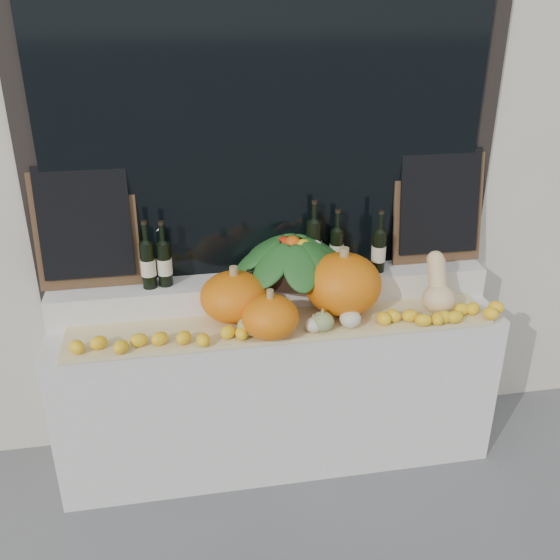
% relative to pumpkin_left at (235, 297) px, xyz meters
% --- Properties ---
extents(storefront_facade, '(7.00, 0.94, 4.50)m').
position_rel_pumpkin_left_xyz_m(storefront_facade, '(0.22, 0.75, 1.22)').
color(storefront_facade, beige).
rests_on(storefront_facade, ground).
extents(display_sill, '(2.30, 0.55, 0.88)m').
position_rel_pumpkin_left_xyz_m(display_sill, '(0.22, 0.03, -0.59)').
color(display_sill, silver).
rests_on(display_sill, ground).
extents(rear_tier, '(2.30, 0.25, 0.16)m').
position_rel_pumpkin_left_xyz_m(rear_tier, '(0.22, 0.18, -0.07)').
color(rear_tier, silver).
rests_on(rear_tier, display_sill).
extents(straw_bedding, '(2.10, 0.32, 0.02)m').
position_rel_pumpkin_left_xyz_m(straw_bedding, '(0.22, -0.09, -0.14)').
color(straw_bedding, tan).
rests_on(straw_bedding, display_sill).
extents(pumpkin_left, '(0.39, 0.39, 0.25)m').
position_rel_pumpkin_left_xyz_m(pumpkin_left, '(0.00, 0.00, 0.00)').
color(pumpkin_left, orange).
rests_on(pumpkin_left, straw_bedding).
extents(pumpkin_right, '(0.49, 0.49, 0.31)m').
position_rel_pumpkin_left_xyz_m(pumpkin_right, '(0.55, -0.02, 0.03)').
color(pumpkin_right, orange).
rests_on(pumpkin_right, straw_bedding).
extents(pumpkin_center, '(0.27, 0.27, 0.21)m').
position_rel_pumpkin_left_xyz_m(pumpkin_center, '(0.15, -0.21, -0.02)').
color(pumpkin_center, orange).
rests_on(pumpkin_center, straw_bedding).
extents(butternut_squash, '(0.17, 0.22, 0.30)m').
position_rel_pumpkin_left_xyz_m(butternut_squash, '(1.03, -0.09, -0.00)').
color(butternut_squash, '#E6C087').
rests_on(butternut_squash, straw_bedding).
extents(decorative_gourds, '(0.61, 0.15, 0.15)m').
position_rel_pumpkin_left_xyz_m(decorative_gourds, '(0.27, -0.19, -0.07)').
color(decorative_gourds, '#34611D').
rests_on(decorative_gourds, straw_bedding).
extents(lemon_heap, '(2.20, 0.16, 0.06)m').
position_rel_pumpkin_left_xyz_m(lemon_heap, '(0.22, -0.20, -0.09)').
color(lemon_heap, yellow).
rests_on(lemon_heap, straw_bedding).
extents(produce_bowl, '(0.65, 0.65, 0.23)m').
position_rel_pumpkin_left_xyz_m(produce_bowl, '(0.33, 0.17, 0.12)').
color(produce_bowl, black).
rests_on(produce_bowl, rear_tier).
extents(wine_bottle_far_left, '(0.08, 0.08, 0.35)m').
position_rel_pumpkin_left_xyz_m(wine_bottle_far_left, '(-0.41, 0.16, 0.14)').
color(wine_bottle_far_left, black).
rests_on(wine_bottle_far_left, rear_tier).
extents(wine_bottle_near_left, '(0.08, 0.08, 0.34)m').
position_rel_pumpkin_left_xyz_m(wine_bottle_near_left, '(-0.33, 0.17, 0.13)').
color(wine_bottle_near_left, black).
rests_on(wine_bottle_near_left, rear_tier).
extents(wine_bottle_tall, '(0.08, 0.08, 0.39)m').
position_rel_pumpkin_left_xyz_m(wine_bottle_tall, '(0.45, 0.21, 0.15)').
color(wine_bottle_tall, black).
rests_on(wine_bottle_tall, rear_tier).
extents(wine_bottle_near_right, '(0.08, 0.08, 0.33)m').
position_rel_pumpkin_left_xyz_m(wine_bottle_near_right, '(0.57, 0.22, 0.13)').
color(wine_bottle_near_right, black).
rests_on(wine_bottle_near_right, rear_tier).
extents(wine_bottle_far_right, '(0.08, 0.08, 0.34)m').
position_rel_pumpkin_left_xyz_m(wine_bottle_far_right, '(0.79, 0.15, 0.13)').
color(wine_bottle_far_right, black).
rests_on(wine_bottle_far_right, rear_tier).
extents(chalkboard_left, '(0.50, 0.12, 0.62)m').
position_rel_pumpkin_left_xyz_m(chalkboard_left, '(-0.70, 0.25, 0.33)').
color(chalkboard_left, '#4C331E').
rests_on(chalkboard_left, rear_tier).
extents(chalkboard_right, '(0.50, 0.12, 0.62)m').
position_rel_pumpkin_left_xyz_m(chalkboard_right, '(1.14, 0.25, 0.33)').
color(chalkboard_right, '#4C331E').
rests_on(chalkboard_right, rear_tier).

